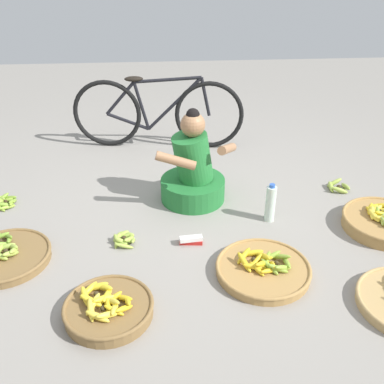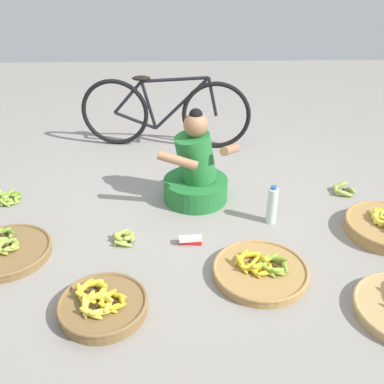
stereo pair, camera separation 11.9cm
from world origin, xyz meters
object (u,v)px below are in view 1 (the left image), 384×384
at_px(bicycle_leaning, 158,113).
at_px(banana_basket_front_center, 5,256).
at_px(loose_bananas_front_left, 2,202).
at_px(banana_basket_near_bicycle, 263,268).
at_px(packet_carton_stack, 191,240).
at_px(banana_basket_near_vendor, 108,308).
at_px(loose_bananas_mid_left, 338,186).
at_px(water_bottle, 270,203).
at_px(banana_basket_back_left, 384,221).
at_px(vendor_woman_front, 193,172).
at_px(loose_bananas_back_center, 124,239).

xyz_separation_m(bicycle_leaning, banana_basket_front_center, (-1.04, -1.80, -0.32)).
xyz_separation_m(banana_basket_front_center, loose_bananas_front_left, (-0.23, 0.73, -0.01)).
relative_size(banana_basket_near_bicycle, packet_carton_stack, 3.71).
relative_size(banana_basket_near_vendor, packet_carton_stack, 3.14).
height_order(loose_bananas_mid_left, water_bottle, water_bottle).
height_order(bicycle_leaning, banana_basket_near_bicycle, bicycle_leaning).
bearing_deg(banana_basket_back_left, bicycle_leaning, 135.25).
bearing_deg(water_bottle, vendor_woman_front, 146.86).
height_order(bicycle_leaning, banana_basket_near_vendor, bicycle_leaning).
xyz_separation_m(banana_basket_back_left, loose_bananas_back_center, (-1.90, -0.03, -0.03)).
xyz_separation_m(loose_bananas_back_center, water_bottle, (1.08, 0.20, 0.12)).
relative_size(banana_basket_back_left, banana_basket_front_center, 1.03).
xyz_separation_m(vendor_woman_front, water_bottle, (0.55, -0.36, -0.10)).
height_order(banana_basket_front_center, loose_bananas_back_center, banana_basket_front_center).
xyz_separation_m(water_bottle, packet_carton_stack, (-0.61, -0.26, -0.12)).
distance_m(bicycle_leaning, loose_bananas_back_center, 1.70).
bearing_deg(banana_basket_back_left, vendor_woman_front, 158.67).
xyz_separation_m(banana_basket_front_center, loose_bananas_back_center, (0.78, 0.15, -0.01)).
distance_m(vendor_woman_front, water_bottle, 0.67).
xyz_separation_m(banana_basket_back_left, banana_basket_front_center, (-2.68, -0.18, -0.02)).
height_order(banana_basket_near_bicycle, loose_bananas_back_center, banana_basket_near_bicycle).
height_order(vendor_woman_front, banana_basket_front_center, vendor_woman_front).
bearing_deg(vendor_woman_front, packet_carton_stack, -95.77).
bearing_deg(loose_bananas_back_center, banana_basket_near_vendor, -94.10).
height_order(banana_basket_near_bicycle, loose_bananas_front_left, banana_basket_near_bicycle).
distance_m(banana_basket_near_vendor, loose_bananas_mid_left, 2.25).
xyz_separation_m(vendor_woman_front, bicycle_leaning, (-0.27, 1.09, 0.11)).
height_order(vendor_woman_front, bicycle_leaning, vendor_woman_front).
distance_m(banana_basket_near_vendor, packet_carton_stack, 0.82).
distance_m(banana_basket_near_bicycle, packet_carton_stack, 0.56).
relative_size(bicycle_leaning, loose_bananas_mid_left, 8.72).
height_order(loose_bananas_mid_left, packet_carton_stack, loose_bananas_mid_left).
bearing_deg(packet_carton_stack, banana_basket_front_center, -175.58).
relative_size(vendor_woman_front, packet_carton_stack, 4.72).
height_order(banana_basket_back_left, banana_basket_front_center, banana_basket_back_left).
xyz_separation_m(banana_basket_front_center, packet_carton_stack, (1.25, 0.10, -0.01)).
height_order(vendor_woman_front, loose_bananas_mid_left, vendor_woman_front).
height_order(banana_basket_near_bicycle, loose_bananas_mid_left, banana_basket_near_bicycle).
bearing_deg(loose_bananas_mid_left, vendor_woman_front, -177.23).
xyz_separation_m(bicycle_leaning, banana_basket_back_left, (1.64, -1.62, -0.30)).
bearing_deg(vendor_woman_front, banana_basket_front_center, -151.42).
distance_m(banana_basket_near_bicycle, loose_bananas_mid_left, 1.35).
relative_size(banana_basket_near_vendor, loose_bananas_front_left, 1.95).
relative_size(banana_basket_back_left, loose_bananas_mid_left, 3.14).
xyz_separation_m(banana_basket_near_vendor, loose_bananas_mid_left, (1.82, 1.32, -0.02)).
xyz_separation_m(bicycle_leaning, loose_bananas_mid_left, (1.51, -1.03, -0.33)).
bearing_deg(banana_basket_back_left, loose_bananas_mid_left, 102.02).
bearing_deg(vendor_woman_front, water_bottle, -33.14).
height_order(banana_basket_front_center, loose_bananas_front_left, banana_basket_front_center).
bearing_deg(banana_basket_near_bicycle, banana_basket_back_left, 23.59).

